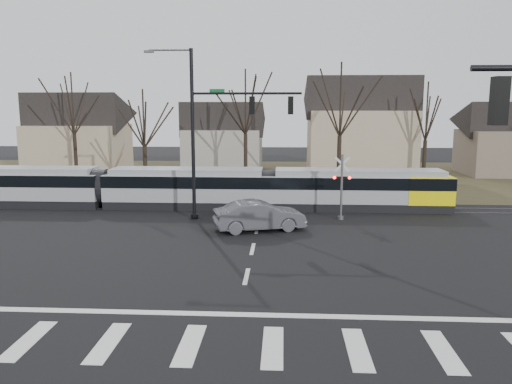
{
  "coord_description": "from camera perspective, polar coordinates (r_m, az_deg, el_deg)",
  "views": [
    {
      "loc": [
        1.45,
        -17.33,
        6.75
      ],
      "look_at": [
        0.0,
        9.0,
        2.3
      ],
      "focal_mm": 35.0,
      "sensor_mm": 36.0,
      "label": 1
    }
  ],
  "objects": [
    {
      "name": "ground",
      "position": [
        18.66,
        -1.56,
        -11.64
      ],
      "size": [
        140.0,
        140.0,
        0.0
      ],
      "primitive_type": "plane",
      "color": "black"
    },
    {
      "name": "grass_verge",
      "position": [
        49.81,
        1.46,
        1.79
      ],
      "size": [
        140.0,
        28.0,
        0.01
      ],
      "primitive_type": "cube",
      "color": "#38331E",
      "rests_on": "ground"
    },
    {
      "name": "crosswalk",
      "position": [
        15.01,
        -2.87,
        -17.13
      ],
      "size": [
        27.0,
        2.6,
        0.01
      ],
      "color": "silver",
      "rests_on": "ground"
    },
    {
      "name": "stop_line",
      "position": [
        16.99,
        -2.07,
        -13.81
      ],
      "size": [
        28.0,
        0.35,
        0.01
      ],
      "primitive_type": "cube",
      "color": "silver",
      "rests_on": "ground"
    },
    {
      "name": "lane_dashes",
      "position": [
        34.04,
        0.65,
        -1.85
      ],
      "size": [
        0.18,
        30.0,
        0.01
      ],
      "color": "silver",
      "rests_on": "ground"
    },
    {
      "name": "rail_pair",
      "position": [
        33.84,
        0.64,
        -1.88
      ],
      "size": [
        90.0,
        1.52,
        0.06
      ],
      "color": "#59595E",
      "rests_on": "ground"
    },
    {
      "name": "tram",
      "position": [
        34.41,
        -8.11,
        0.66
      ],
      "size": [
        35.64,
        2.65,
        2.7
      ],
      "color": "gray",
      "rests_on": "ground"
    },
    {
      "name": "sedan",
      "position": [
        27.78,
        0.4,
        -2.73
      ],
      "size": [
        4.53,
        6.01,
        1.66
      ],
      "primitive_type": "imported",
      "rotation": [
        0.0,
        0.0,
        1.86
      ],
      "color": "#4F4F56",
      "rests_on": "ground"
    },
    {
      "name": "signal_pole_far",
      "position": [
        30.1,
        -4.25,
        7.55
      ],
      "size": [
        9.28,
        0.44,
        10.2
      ],
      "color": "black",
      "rests_on": "ground"
    },
    {
      "name": "rail_crossing_signal",
      "position": [
        30.72,
        9.75,
        0.33
      ],
      "size": [
        1.08,
        0.36,
        4.0
      ],
      "color": "#59595B",
      "rests_on": "ground"
    },
    {
      "name": "tree_row",
      "position": [
        43.37,
        3.91,
        7.24
      ],
      "size": [
        59.2,
        7.2,
        10.0
      ],
      "color": "black",
      "rests_on": "ground"
    },
    {
      "name": "house_a",
      "position": [
        55.68,
        -19.64,
        6.67
      ],
      "size": [
        9.72,
        8.64,
        8.6
      ],
      "color": "tan",
      "rests_on": "ground"
    },
    {
      "name": "house_b",
      "position": [
        53.79,
        -3.76,
        6.59
      ],
      "size": [
        8.64,
        7.56,
        7.65
      ],
      "color": "gray",
      "rests_on": "ground"
    },
    {
      "name": "house_c",
      "position": [
        50.92,
        11.79,
        7.67
      ],
      "size": [
        10.8,
        8.64,
        10.1
      ],
      "color": "tan",
      "rests_on": "ground"
    },
    {
      "name": "house_d",
      "position": [
        57.05,
        26.58,
        5.78
      ],
      "size": [
        8.64,
        7.56,
        7.65
      ],
      "color": "#6C5E50",
      "rests_on": "ground"
    }
  ]
}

